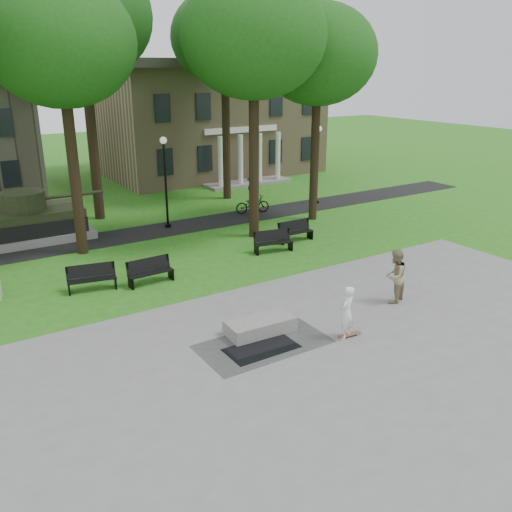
{
  "coord_description": "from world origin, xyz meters",
  "views": [
    {
      "loc": [
        -10.41,
        -13.52,
        8.02
      ],
      "look_at": [
        -0.21,
        2.48,
        1.4
      ],
      "focal_mm": 38.0,
      "sensor_mm": 36.0,
      "label": 1
    }
  ],
  "objects_px": {
    "park_bench_0": "(91,277)",
    "cyclist": "(252,198)",
    "friend_watching": "(395,276)",
    "concrete_block": "(260,326)",
    "skateboarder": "(347,313)"
  },
  "relations": [
    {
      "from": "park_bench_0",
      "to": "cyclist",
      "type": "bearing_deg",
      "value": 41.25
    },
    {
      "from": "friend_watching",
      "to": "park_bench_0",
      "type": "distance_m",
      "value": 11.26
    },
    {
      "from": "cyclist",
      "to": "park_bench_0",
      "type": "distance_m",
      "value": 13.04
    },
    {
      "from": "concrete_block",
      "to": "skateboarder",
      "type": "height_order",
      "value": "skateboarder"
    },
    {
      "from": "friend_watching",
      "to": "park_bench_0",
      "type": "relative_size",
      "value": 1.07
    },
    {
      "from": "concrete_block",
      "to": "cyclist",
      "type": "xyz_separation_m",
      "value": [
        7.81,
        12.89,
        0.65
      ]
    },
    {
      "from": "concrete_block",
      "to": "friend_watching",
      "type": "xyz_separation_m",
      "value": [
        5.34,
        -0.57,
        0.76
      ]
    },
    {
      "from": "cyclist",
      "to": "park_bench_0",
      "type": "height_order",
      "value": "cyclist"
    },
    {
      "from": "skateboarder",
      "to": "park_bench_0",
      "type": "bearing_deg",
      "value": -81.42
    },
    {
      "from": "skateboarder",
      "to": "cyclist",
      "type": "relative_size",
      "value": 0.78
    },
    {
      "from": "skateboarder",
      "to": "friend_watching",
      "type": "xyz_separation_m",
      "value": [
        3.29,
        1.17,
        0.13
      ]
    },
    {
      "from": "cyclist",
      "to": "park_bench_0",
      "type": "bearing_deg",
      "value": 132.83
    },
    {
      "from": "cyclist",
      "to": "park_bench_0",
      "type": "relative_size",
      "value": 1.19
    },
    {
      "from": "friend_watching",
      "to": "skateboarder",
      "type": "bearing_deg",
      "value": -2.67
    },
    {
      "from": "skateboarder",
      "to": "park_bench_0",
      "type": "xyz_separation_m",
      "value": [
        -5.54,
        8.14,
        -0.36
      ]
    }
  ]
}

